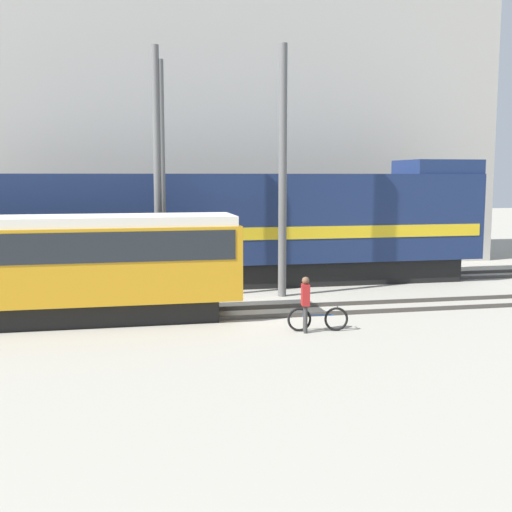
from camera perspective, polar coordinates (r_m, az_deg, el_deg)
The scene contains 11 objects.
ground_plane at distance 22.01m, azimuth -1.40°, elevation -4.73°, with size 120.00×120.00×0.00m, color #9E998C.
track_near at distance 21.13m, azimuth -0.96°, elevation -5.03°, with size 60.00×1.50×0.14m.
track_far at distance 26.73m, azimuth -3.31°, elevation -2.46°, with size 60.00×1.51×0.14m.
building_backdrop at distance 34.21m, azimuth -5.39°, elevation 12.66°, with size 30.87×6.00×15.66m.
freight_locomotive at distance 26.52m, azimuth -2.23°, elevation 2.59°, with size 21.58×3.04×5.20m.
streetcar at distance 20.59m, azimuth -18.30°, elevation -0.57°, with size 11.88×2.54×3.31m.
bicycle at distance 18.93m, azimuth 5.52°, elevation -5.61°, with size 1.79×0.47×0.77m.
person at distance 18.61m, azimuth 4.42°, elevation -3.83°, with size 0.27×0.39×1.64m.
utility_pole_left at distance 23.21m, azimuth -8.77°, elevation 7.05°, with size 0.26×0.26×9.04m.
utility_pole_center at distance 23.22m, azimuth -8.31°, elevation 6.46°, with size 0.21×0.21×8.56m.
utility_pole_right at distance 23.90m, azimuth 2.38°, elevation 7.41°, with size 0.31×0.31×9.28m.
Camera 1 is at (-3.89, -21.18, 4.53)m, focal length 45.00 mm.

